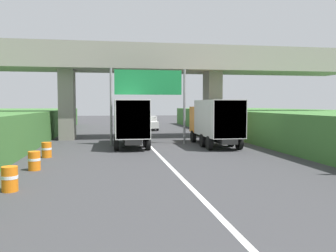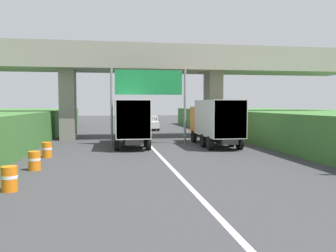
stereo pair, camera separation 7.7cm
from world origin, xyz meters
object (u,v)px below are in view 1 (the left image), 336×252
Objects in this scene: car_white at (150,123)px; overhead_highway_sign at (148,88)px; truck_orange at (215,120)px; construction_barrel_2 at (10,179)px; construction_barrel_3 at (34,161)px; truck_green at (130,120)px; construction_barrel_4 at (47,150)px.

overhead_highway_sign is at bearing -96.75° from car_white.
truck_orange is 8.11× the size of construction_barrel_2.
overhead_highway_sign is 6.53× the size of construction_barrel_3.
truck_orange is 13.92m from construction_barrel_3.
truck_green and truck_orange have the same top height.
construction_barrel_3 is (-8.33, -25.17, -0.40)m from car_white.
car_white is at bearing 78.64° from truck_green.
construction_barrel_3 is (-5.03, -8.74, -1.47)m from truck_green.
car_white is 30.42m from construction_barrel_2.
truck_green is 10.19m from construction_barrel_3.
car_white is 22.74m from construction_barrel_4.
construction_barrel_3 is at bearing -108.31° from car_white.
overhead_highway_sign reaches higher than truck_orange.
construction_barrel_4 is (-8.47, -21.10, -0.40)m from car_white.
construction_barrel_3 is at bearing -88.09° from construction_barrel_4.
construction_barrel_2 is (-6.52, -13.84, -3.93)m from overhead_highway_sign.
truck_green reaches higher than construction_barrel_2.
truck_green is at bearing 173.23° from truck_orange.
overhead_highway_sign is at bearing 64.78° from construction_barrel_2.
car_white reaches higher than construction_barrel_4.
overhead_highway_sign is 9.59m from construction_barrel_4.
overhead_highway_sign reaches higher than construction_barrel_3.
construction_barrel_4 is (-5.17, -4.66, -1.47)m from truck_green.
car_white is (-2.97, 17.18, -1.08)m from truck_orange.
truck_green is 1.00× the size of truck_orange.
construction_barrel_2 is at bearing -115.22° from overhead_highway_sign.
truck_green is 1.78× the size of car_white.
truck_green is 8.11× the size of construction_barrel_3.
overhead_highway_sign is 6.53× the size of construction_barrel_4.
overhead_highway_sign reaches higher than car_white.
construction_barrel_4 is (-0.14, 4.08, 0.00)m from construction_barrel_3.
construction_barrel_3 is 1.00× the size of construction_barrel_4.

